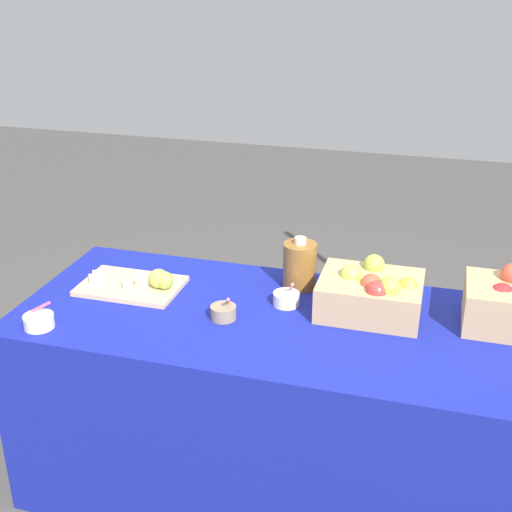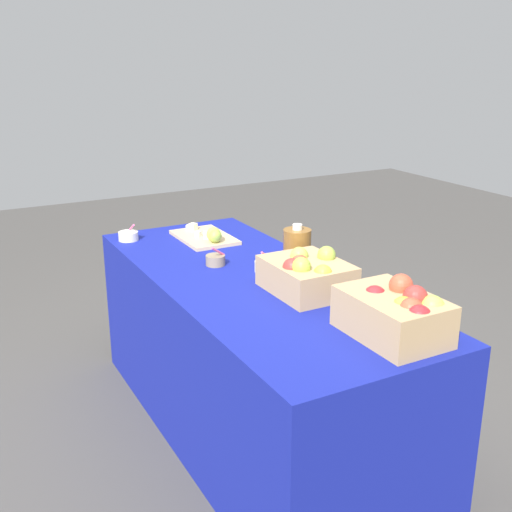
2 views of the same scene
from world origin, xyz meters
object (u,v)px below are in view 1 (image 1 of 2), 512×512
Objects in this scene: sample_bowl_mid at (286,299)px; sample_bowl_far at (39,321)px; cutting_board_front at (138,284)px; sample_bowl_near at (223,312)px; apple_crate_middle at (371,293)px; cider_jug at (300,265)px.

sample_bowl_mid reaches higher than sample_bowl_far.
sample_bowl_far is (-0.20, -0.35, 0.00)m from cutting_board_front.
cutting_board_front is 3.54× the size of sample_bowl_mid.
sample_bowl_mid is (0.18, 0.15, 0.00)m from sample_bowl_near.
sample_bowl_mid is at bearing -175.17° from apple_crate_middle.
sample_bowl_near is at bearing -18.31° from cutting_board_front.
cider_jug reaches higher than cutting_board_front.
sample_bowl_near is at bearing -159.20° from apple_crate_middle.
cutting_board_front is at bearing 161.69° from sample_bowl_near.
apple_crate_middle is 1.11m from sample_bowl_far.
sample_bowl_mid reaches higher than cutting_board_front.
sample_bowl_mid is (0.55, 0.03, 0.00)m from cutting_board_front.
sample_bowl_near is 0.96× the size of sample_bowl_far.
sample_bowl_mid is at bearing 26.91° from sample_bowl_far.
apple_crate_middle reaches higher than cutting_board_front.
sample_bowl_far is at bearing -158.35° from sample_bowl_near.
cider_jug reaches higher than sample_bowl_near.
cider_jug is at bearing 35.09° from sample_bowl_far.
sample_bowl_near is (0.37, -0.12, 0.00)m from cutting_board_front.
cutting_board_front is 3.85× the size of sample_bowl_near.
cutting_board_front and sample_bowl_far have the same top height.
cutting_board_front is at bearing 60.64° from sample_bowl_far.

